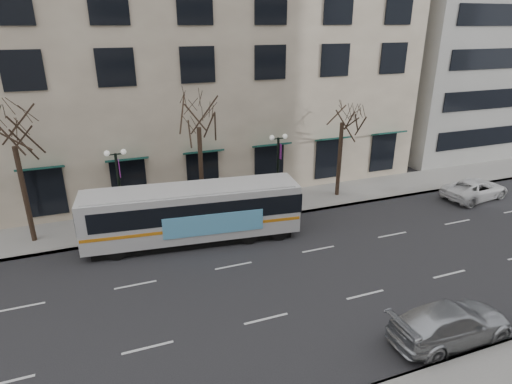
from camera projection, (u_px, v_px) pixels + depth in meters
name	position (u px, v px, depth m)	size (l,w,h in m)	color
ground	(248.00, 290.00, 20.37)	(160.00, 160.00, 0.00)	black
sidewalk_far	(273.00, 204.00, 29.81)	(80.00, 4.00, 0.15)	gray
building_hotel	(134.00, 20.00, 33.55)	(40.00, 20.00, 24.00)	tan
tree_far_left	(11.00, 129.00, 22.29)	(3.60, 3.60, 8.34)	black
tree_far_mid	(198.00, 112.00, 25.48)	(3.60, 3.60, 8.55)	black
tree_far_right	(343.00, 109.00, 28.91)	(3.60, 3.60, 8.06)	black
lamp_post_left	(120.00, 187.00, 24.79)	(1.22, 0.45, 5.21)	black
lamp_post_right	(278.00, 168.00, 28.05)	(1.22, 0.45, 5.21)	black
city_bus	(194.00, 212.00, 24.35)	(12.39, 3.95, 3.30)	silver
silver_car	(451.00, 323.00, 16.96)	(2.14, 5.25, 1.52)	#A9ACB1
white_pickup	(475.00, 189.00, 30.71)	(2.37, 5.14, 1.43)	white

